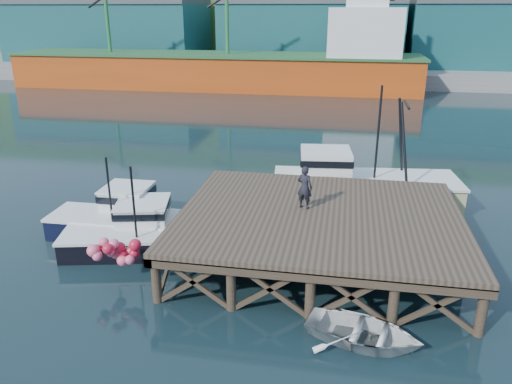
% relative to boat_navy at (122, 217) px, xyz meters
% --- Properties ---
extents(ground, '(300.00, 300.00, 0.00)m').
position_rel_boat_navy_xyz_m(ground, '(4.10, -0.80, -0.84)').
color(ground, black).
rests_on(ground, ground).
extents(wharf, '(12.00, 10.00, 2.62)m').
position_rel_boat_navy_xyz_m(wharf, '(9.60, -0.98, 1.11)').
color(wharf, brown).
rests_on(wharf, ground).
extents(far_quay, '(160.00, 40.00, 2.00)m').
position_rel_boat_navy_xyz_m(far_quay, '(4.10, 69.20, 0.16)').
color(far_quay, gray).
rests_on(far_quay, ground).
extents(warehouse_left, '(32.00, 16.00, 9.00)m').
position_rel_boat_navy_xyz_m(warehouse_left, '(-30.90, 64.20, 5.66)').
color(warehouse_left, '#1A5156').
rests_on(warehouse_left, far_quay).
extents(warehouse_mid, '(28.00, 16.00, 9.00)m').
position_rel_boat_navy_xyz_m(warehouse_mid, '(4.10, 64.20, 5.66)').
color(warehouse_mid, '#1A5156').
rests_on(warehouse_mid, far_quay).
extents(warehouse_right, '(30.00, 16.00, 9.00)m').
position_rel_boat_navy_xyz_m(warehouse_right, '(34.10, 64.20, 5.66)').
color(warehouse_right, '#1A5156').
rests_on(warehouse_right, far_quay).
extents(cargo_ship, '(55.50, 10.00, 13.75)m').
position_rel_boat_navy_xyz_m(cargo_ship, '(-4.36, 47.20, 2.48)').
color(cargo_ship, '#C64712').
rests_on(cargo_ship, ground).
extents(hillside, '(220.00, 50.00, 22.00)m').
position_rel_boat_navy_xyz_m(hillside, '(4.10, 99.20, 10.16)').
color(hillside, '#2D511E').
rests_on(hillside, ground).
extents(boat_navy, '(6.68, 3.56, 4.16)m').
position_rel_boat_navy_xyz_m(boat_navy, '(0.00, 0.00, 0.00)').
color(boat_navy, black).
rests_on(boat_navy, ground).
extents(boat_black, '(7.26, 6.02, 4.25)m').
position_rel_boat_navy_xyz_m(boat_black, '(1.57, -1.39, -0.06)').
color(boat_black, black).
rests_on(boat_black, ground).
extents(trawler, '(10.34, 4.62, 6.70)m').
position_rel_boat_navy_xyz_m(trawler, '(11.50, 5.70, 0.55)').
color(trawler, '#C2BB7D').
rests_on(trawler, ground).
extents(dinghy, '(4.38, 3.59, 0.79)m').
position_rel_boat_navy_xyz_m(dinghy, '(11.46, -6.60, -0.44)').
color(dinghy, white).
rests_on(dinghy, ground).
extents(dockworker, '(0.81, 0.66, 1.91)m').
position_rel_boat_navy_xyz_m(dockworker, '(8.87, -0.33, 2.25)').
color(dockworker, black).
rests_on(dockworker, wharf).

